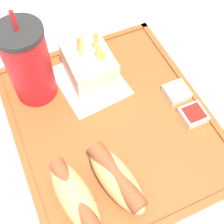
{
  "coord_description": "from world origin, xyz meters",
  "views": [
    {
      "loc": [
        -0.29,
        0.11,
        1.26
      ],
      "look_at": [
        -0.03,
        -0.01,
        0.81
      ],
      "focal_mm": 50.0,
      "sensor_mm": 36.0,
      "label": 1
    }
  ],
  "objects_px": {
    "fries_carton": "(89,66)",
    "sauce_cup_mayo": "(177,92)",
    "hot_dog_near": "(116,178)",
    "sauce_cup_ketchup": "(193,115)",
    "soda_cup": "(29,64)",
    "hot_dog_far": "(75,196)"
  },
  "relations": [
    {
      "from": "soda_cup",
      "to": "hot_dog_near",
      "type": "bearing_deg",
      "value": -165.04
    },
    {
      "from": "fries_carton",
      "to": "sauce_cup_mayo",
      "type": "relative_size",
      "value": 2.7
    },
    {
      "from": "fries_carton",
      "to": "sauce_cup_mayo",
      "type": "distance_m",
      "value": 0.17
    },
    {
      "from": "hot_dog_near",
      "to": "sauce_cup_mayo",
      "type": "distance_m",
      "value": 0.21
    },
    {
      "from": "soda_cup",
      "to": "sauce_cup_ketchup",
      "type": "height_order",
      "value": "soda_cup"
    },
    {
      "from": "sauce_cup_mayo",
      "to": "soda_cup",
      "type": "bearing_deg",
      "value": 64.09
    },
    {
      "from": "hot_dog_far",
      "to": "fries_carton",
      "type": "relative_size",
      "value": 1.19
    },
    {
      "from": "soda_cup",
      "to": "sauce_cup_mayo",
      "type": "xyz_separation_m",
      "value": [
        -0.11,
        -0.24,
        -0.07
      ]
    },
    {
      "from": "soda_cup",
      "to": "sauce_cup_ketchup",
      "type": "xyz_separation_m",
      "value": [
        -0.17,
        -0.24,
        -0.07
      ]
    },
    {
      "from": "hot_dog_near",
      "to": "sauce_cup_mayo",
      "type": "height_order",
      "value": "hot_dog_near"
    },
    {
      "from": "sauce_cup_ketchup",
      "to": "soda_cup",
      "type": "bearing_deg",
      "value": 54.32
    },
    {
      "from": "fries_carton",
      "to": "sauce_cup_ketchup",
      "type": "relative_size",
      "value": 2.7
    },
    {
      "from": "fries_carton",
      "to": "sauce_cup_ketchup",
      "type": "xyz_separation_m",
      "value": [
        -0.16,
        -0.13,
        -0.03
      ]
    },
    {
      "from": "hot_dog_far",
      "to": "sauce_cup_ketchup",
      "type": "distance_m",
      "value": 0.25
    },
    {
      "from": "hot_dog_far",
      "to": "sauce_cup_ketchup",
      "type": "height_order",
      "value": "hot_dog_far"
    },
    {
      "from": "soda_cup",
      "to": "hot_dog_far",
      "type": "xyz_separation_m",
      "value": [
        -0.23,
        0.01,
        -0.05
      ]
    },
    {
      "from": "hot_dog_near",
      "to": "fries_carton",
      "type": "bearing_deg",
      "value": -11.29
    },
    {
      "from": "fries_carton",
      "to": "soda_cup",
      "type": "bearing_deg",
      "value": 84.02
    },
    {
      "from": "hot_dog_far",
      "to": "sauce_cup_mayo",
      "type": "distance_m",
      "value": 0.27
    },
    {
      "from": "sauce_cup_ketchup",
      "to": "hot_dog_near",
      "type": "bearing_deg",
      "value": 107.92
    },
    {
      "from": "hot_dog_near",
      "to": "soda_cup",
      "type": "bearing_deg",
      "value": 14.96
    },
    {
      "from": "hot_dog_far",
      "to": "fries_carton",
      "type": "height_order",
      "value": "fries_carton"
    }
  ]
}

